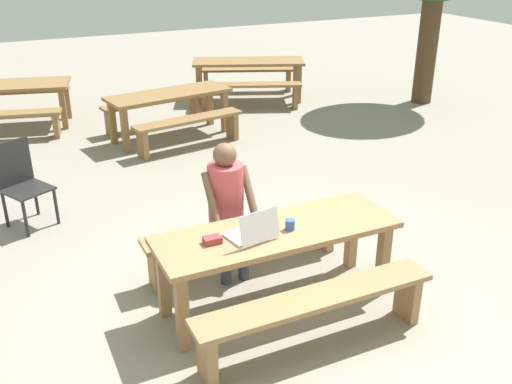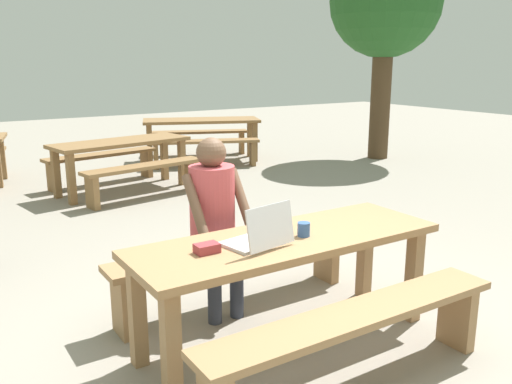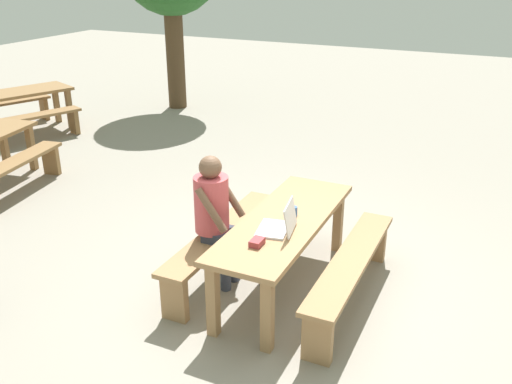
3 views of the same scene
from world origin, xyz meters
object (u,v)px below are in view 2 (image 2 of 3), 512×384
(laptop, at_px, (260,236))
(person_seated, at_px, (215,212))
(picnic_table_distant, at_px, (201,125))
(tree_left, at_px, (386,4))
(small_pouch, at_px, (207,248))
(coffee_mug, at_px, (304,229))
(picnic_table_mid, at_px, (121,149))
(picnic_table_front, at_px, (287,253))

(laptop, distance_m, person_seated, 0.68)
(picnic_table_distant, bearing_deg, tree_left, -5.76)
(small_pouch, xyz_separation_m, person_seated, (0.38, 0.61, 0.02))
(small_pouch, bearing_deg, tree_left, 37.49)
(coffee_mug, distance_m, person_seated, 0.73)
(person_seated, height_order, picnic_table_mid, person_seated)
(laptop, relative_size, coffee_mug, 4.49)
(coffee_mug, distance_m, picnic_table_distant, 6.72)
(small_pouch, xyz_separation_m, coffee_mug, (0.66, -0.06, 0.02))
(person_seated, bearing_deg, picnic_table_mid, 80.03)
(picnic_table_distant, bearing_deg, picnic_table_mid, -120.89)
(picnic_table_distant, bearing_deg, small_pouch, -94.54)
(coffee_mug, relative_size, person_seated, 0.07)
(laptop, height_order, tree_left, tree_left)
(picnic_table_distant, bearing_deg, person_seated, -93.94)
(picnic_table_mid, height_order, tree_left, tree_left)
(picnic_table_front, height_order, tree_left, tree_left)
(small_pouch, height_order, picnic_table_mid, small_pouch)
(picnic_table_front, relative_size, laptop, 5.08)
(picnic_table_front, xyz_separation_m, laptop, (-0.25, -0.06, 0.18))
(person_seated, bearing_deg, picnic_table_distant, 63.78)
(tree_left, bearing_deg, picnic_table_mid, 179.67)
(coffee_mug, bearing_deg, small_pouch, 174.72)
(laptop, distance_m, tree_left, 7.67)
(laptop, height_order, picnic_table_distant, laptop)
(laptop, bearing_deg, picnic_table_distant, -124.38)
(picnic_table_front, xyz_separation_m, picnic_table_distant, (2.56, 6.20, 0.03))
(small_pouch, distance_m, picnic_table_distant, 6.94)
(picnic_table_front, relative_size, coffee_mug, 22.84)
(laptop, bearing_deg, picnic_table_mid, -109.48)
(coffee_mug, bearing_deg, person_seated, 112.76)
(picnic_table_distant, xyz_separation_m, tree_left, (2.92, -1.55, 2.11))
(small_pouch, xyz_separation_m, picnic_table_distant, (3.13, 6.19, -0.11))
(laptop, height_order, coffee_mug, laptop)
(picnic_table_mid, bearing_deg, small_pouch, -112.88)
(person_seated, relative_size, picnic_table_mid, 0.65)
(small_pouch, height_order, coffee_mug, coffee_mug)
(small_pouch, relative_size, coffee_mug, 1.56)
(picnic_table_front, xyz_separation_m, tree_left, (5.47, 4.65, 2.15))
(picnic_table_distant, bearing_deg, laptop, -91.87)
(coffee_mug, bearing_deg, picnic_table_front, 151.45)
(picnic_table_front, distance_m, person_seated, 0.67)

